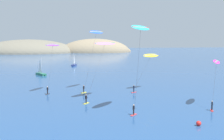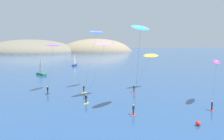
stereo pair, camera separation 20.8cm
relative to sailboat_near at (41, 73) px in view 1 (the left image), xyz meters
name	(u,v)px [view 1 (the left image)]	position (x,y,z in m)	size (l,w,h in m)	color
headland_island	(56,52)	(-3.27, 140.80, -0.64)	(122.48, 53.43, 22.27)	#6B6656
sailboat_near	(41,73)	(0.00, 0.00, 0.00)	(4.04, 5.51, 5.70)	#23664C
sailboat_far	(74,64)	(10.58, 29.04, 0.00)	(2.35, 5.97, 5.70)	navy
kitesurfer_blue	(95,37)	(15.13, -27.11, 11.55)	(6.03, 7.10, 13.77)	yellow
kitesurfer_purple	(52,49)	(5.53, -29.17, 8.97)	(3.61, 5.53, 10.79)	#2D2D33
kitesurfer_cyan	(140,33)	(20.54, -48.02, 12.14)	(4.94, 5.65, 14.14)	red
kitesurfer_pink	(104,47)	(15.93, -37.56, 9.65)	(7.34, 6.85, 11.30)	yellow
kitesurfer_magenta	(216,65)	(34.96, -45.50, 6.57)	(5.01, 7.14, 8.23)	red
kitesurfer_yellow	(150,58)	(27.53, -28.94, 6.72)	(7.96, 5.83, 8.40)	red
marker_buoy	(199,123)	(26.89, -56.19, -0.29)	(0.70, 0.70, 0.70)	red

